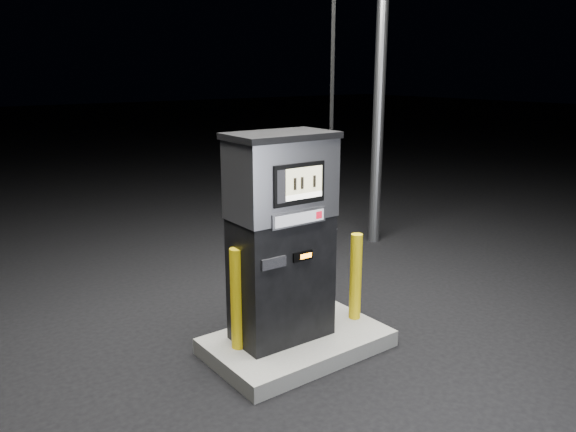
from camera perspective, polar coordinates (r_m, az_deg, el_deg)
ground at (r=5.30m, az=0.92°, el=-13.43°), size 80.00×80.00×0.00m
pump_island at (r=5.27m, az=0.92°, el=-12.71°), size 1.60×1.00×0.15m
fuel_dispenser at (r=4.87m, az=-0.65°, el=-2.04°), size 1.02×0.57×3.82m
bollard_left at (r=4.86m, az=-5.17°, el=-8.39°), size 0.15×0.15×0.90m
bollard_right at (r=5.44m, az=6.89°, el=-6.14°), size 0.13×0.13×0.85m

